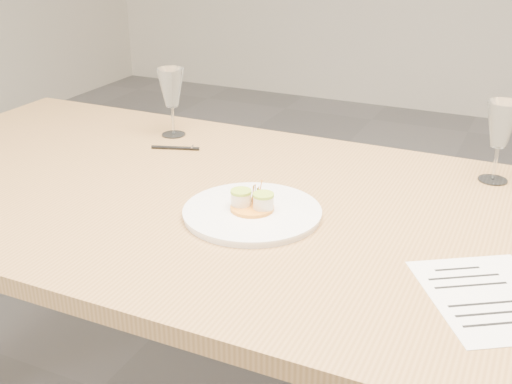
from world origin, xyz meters
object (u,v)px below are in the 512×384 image
at_px(ballpoint_pen, 176,148).
at_px(wine_glass_1, 501,126).
at_px(recipe_sheet, 491,297).
at_px(wine_glass_0, 171,89).
at_px(dining_table, 306,238).
at_px(dinner_plate, 252,211).

relative_size(ballpoint_pen, wine_glass_1, 0.66).
xyz_separation_m(recipe_sheet, wine_glass_0, (-0.97, 0.52, 0.14)).
relative_size(ballpoint_pen, wine_glass_0, 0.66).
xyz_separation_m(ballpoint_pen, wine_glass_0, (-0.07, 0.11, 0.14)).
xyz_separation_m(dining_table, dinner_plate, (-0.10, -0.07, 0.08)).
bearing_deg(recipe_sheet, dinner_plate, 134.40).
distance_m(dining_table, wine_glass_1, 0.55).
height_order(recipe_sheet, wine_glass_1, wine_glass_1).
distance_m(dining_table, recipe_sheet, 0.46).
bearing_deg(wine_glass_1, wine_glass_0, -177.82).
bearing_deg(dinner_plate, recipe_sheet, -12.77).
relative_size(recipe_sheet, wine_glass_0, 1.71).
relative_size(dining_table, wine_glass_0, 11.85).
bearing_deg(dinner_plate, ballpoint_pen, 142.02).
relative_size(recipe_sheet, wine_glass_1, 1.70).
relative_size(dinner_plate, recipe_sheet, 0.89).
bearing_deg(recipe_sheet, dining_table, 122.81).
relative_size(dining_table, wine_glass_1, 11.76).
xyz_separation_m(dinner_plate, wine_glass_1, (0.46, 0.44, 0.13)).
bearing_deg(dinner_plate, dining_table, 34.79).
relative_size(dining_table, ballpoint_pen, 17.95).
height_order(dining_table, recipe_sheet, recipe_sheet).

